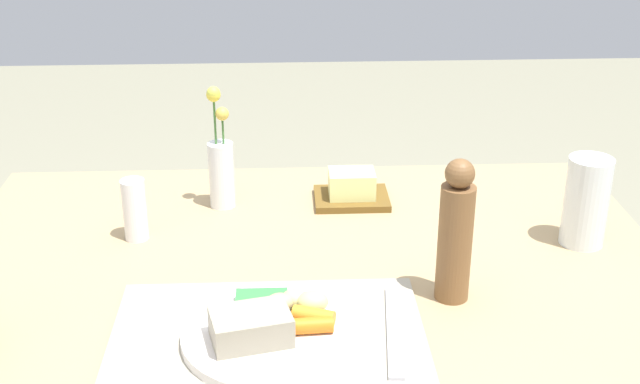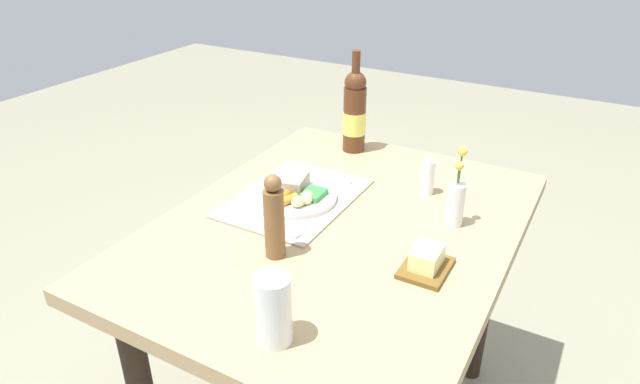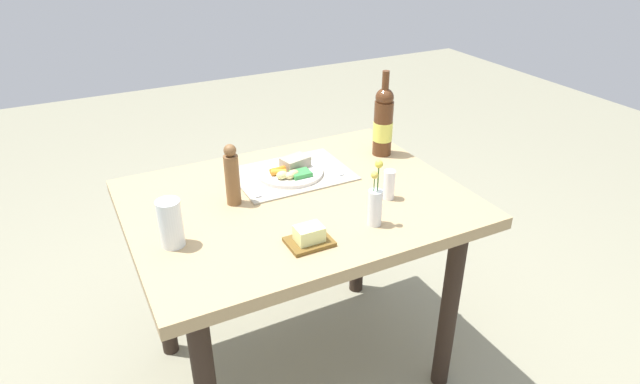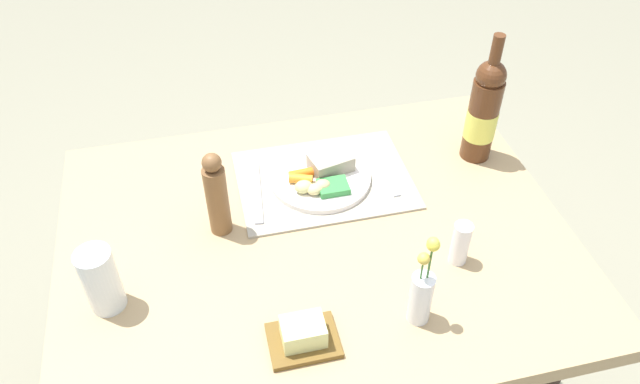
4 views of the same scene
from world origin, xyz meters
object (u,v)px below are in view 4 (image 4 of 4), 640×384
object	(u,v)px
flower_vase	(422,292)
butter_dish	(303,335)
wine_bottle	(483,111)
dining_table	(316,266)
water_tumbler	(102,283)
salt_shaker	(460,243)
fork	(383,170)
dinner_plate	(322,175)
knife	(257,192)
pepper_mill	(217,195)

from	to	relation	value
flower_vase	butter_dish	bearing A→B (deg)	1.50
wine_bottle	dining_table	bearing A→B (deg)	21.43
flower_vase	water_tumbler	size ratio (longest dim) A/B	1.50
flower_vase	butter_dish	size ratio (longest dim) A/B	1.67
water_tumbler	salt_shaker	world-z (taller)	water_tumbler
wine_bottle	butter_dish	distance (m)	0.70
flower_vase	fork	bearing A→B (deg)	-98.63
wine_bottle	flower_vase	bearing A→B (deg)	54.75
dining_table	wine_bottle	world-z (taller)	wine_bottle
dinner_plate	knife	bearing A→B (deg)	2.76
knife	pepper_mill	xyz separation A→B (m)	(0.09, 0.09, 0.09)
fork	knife	bearing A→B (deg)	-0.87
flower_vase	butter_dish	world-z (taller)	flower_vase
pepper_mill	butter_dish	xyz separation A→B (m)	(-0.11, 0.33, -0.08)
wine_bottle	dinner_plate	bearing A→B (deg)	2.07
dining_table	wine_bottle	xyz separation A→B (m)	(-0.45, -0.18, 0.24)
dinner_plate	water_tumbler	size ratio (longest dim) A/B	1.67
dinner_plate	salt_shaker	world-z (taller)	salt_shaker
dining_table	knife	bearing A→B (deg)	-55.75
knife	wine_bottle	world-z (taller)	wine_bottle
knife	water_tumbler	size ratio (longest dim) A/B	1.46
dining_table	pepper_mill	world-z (taller)	pepper_mill
knife	pepper_mill	size ratio (longest dim) A/B	1.00
fork	salt_shaker	xyz separation A→B (m)	(-0.07, 0.31, 0.04)
dining_table	fork	xyz separation A→B (m)	(-0.21, -0.16, 0.12)
dining_table	knife	distance (m)	0.22
butter_dish	water_tumbler	bearing A→B (deg)	-26.28
fork	pepper_mill	xyz separation A→B (m)	(0.41, 0.10, 0.09)
pepper_mill	salt_shaker	size ratio (longest dim) A/B	2.07
pepper_mill	wine_bottle	distance (m)	0.66
wine_bottle	salt_shaker	world-z (taller)	wine_bottle
knife	flower_vase	size ratio (longest dim) A/B	0.97
dinner_plate	flower_vase	world-z (taller)	flower_vase
dinner_plate	pepper_mill	bearing A→B (deg)	21.87
pepper_mill	water_tumbler	world-z (taller)	pepper_mill
flower_vase	wine_bottle	bearing A→B (deg)	-125.25
knife	butter_dish	distance (m)	0.42
pepper_mill	water_tumbler	bearing A→B (deg)	33.01
dinner_plate	butter_dish	xyz separation A→B (m)	(0.14, 0.43, 0.00)
dining_table	butter_dish	world-z (taller)	butter_dish
knife	water_tumbler	xyz separation A→B (m)	(0.33, 0.25, 0.05)
butter_dish	salt_shaker	bearing A→B (deg)	-160.71
dining_table	pepper_mill	distance (m)	0.30
flower_vase	butter_dish	distance (m)	0.23
dining_table	butter_dish	size ratio (longest dim) A/B	8.52
dining_table	water_tumbler	xyz separation A→B (m)	(0.44, 0.09, 0.17)
dinner_plate	knife	size ratio (longest dim) A/B	1.15
fork	wine_bottle	bearing A→B (deg)	-179.08
fork	salt_shaker	bearing A→B (deg)	99.89
dinner_plate	fork	xyz separation A→B (m)	(-0.15, -0.00, -0.01)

